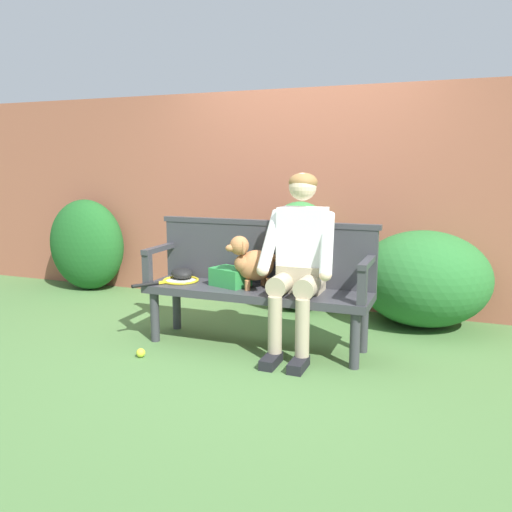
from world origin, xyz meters
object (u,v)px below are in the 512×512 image
at_px(garden_bench, 256,296).
at_px(tennis_racket, 178,281).
at_px(baseball_glove, 182,274).
at_px(tennis_ball, 141,353).
at_px(sports_bag, 230,277).
at_px(person_seated, 299,256).
at_px(dog_on_bench, 251,262).

height_order(garden_bench, tennis_racket, tennis_racket).
xyz_separation_m(baseball_glove, tennis_ball, (-0.01, -0.61, -0.47)).
bearing_deg(sports_bag, baseball_glove, 170.71).
xyz_separation_m(garden_bench, person_seated, (0.34, -0.01, 0.33)).
relative_size(person_seated, baseball_glove, 6.04).
relative_size(tennis_racket, baseball_glove, 2.52).
relative_size(dog_on_bench, baseball_glove, 1.85).
bearing_deg(person_seated, tennis_ball, -153.80).
xyz_separation_m(garden_bench, tennis_ball, (-0.70, -0.52, -0.36)).
relative_size(dog_on_bench, sports_bag, 1.45).
height_order(tennis_racket, sports_bag, sports_bag).
height_order(person_seated, dog_on_bench, person_seated).
bearing_deg(baseball_glove, tennis_ball, -51.58).
height_order(garden_bench, person_seated, person_seated).
bearing_deg(tennis_ball, baseball_glove, 88.62).
bearing_deg(sports_bag, garden_bench, -3.32).
height_order(person_seated, tennis_ball, person_seated).
relative_size(tennis_racket, sports_bag, 1.98).
xyz_separation_m(tennis_racket, sports_bag, (0.45, 0.03, 0.06)).
height_order(garden_bench, tennis_ball, garden_bench).
height_order(dog_on_bench, tennis_racket, dog_on_bench).
bearing_deg(dog_on_bench, sports_bag, 174.07).
bearing_deg(tennis_ball, garden_bench, 36.62).
distance_m(dog_on_bench, sports_bag, 0.23).
bearing_deg(dog_on_bench, garden_bench, 9.97).
distance_m(person_seated, baseball_glove, 1.06).
xyz_separation_m(garden_bench, tennis_racket, (-0.67, -0.01, 0.07)).
distance_m(dog_on_bench, tennis_ball, 1.05).
distance_m(garden_bench, tennis_ball, 0.95).
bearing_deg(dog_on_bench, person_seated, -0.31).
xyz_separation_m(dog_on_bench, tennis_ball, (-0.67, -0.51, -0.63)).
bearing_deg(baseball_glove, dog_on_bench, 31.45).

